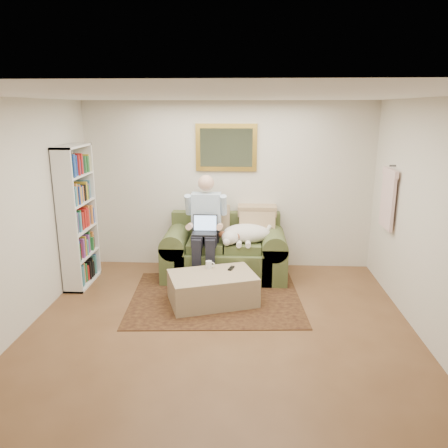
# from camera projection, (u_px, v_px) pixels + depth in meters

# --- Properties ---
(room_shell) EXTENTS (4.51, 5.00, 2.61)m
(room_shell) POSITION_uv_depth(u_px,v_px,m) (220.00, 220.00, 4.78)
(room_shell) COLOR brown
(room_shell) RESTS_ON ground
(rug) EXTENTS (2.37, 1.95, 0.01)m
(rug) POSITION_uv_depth(u_px,v_px,m) (216.00, 298.00, 5.90)
(rug) COLOR black
(rug) RESTS_ON room_shell
(sofa) EXTENTS (1.83, 0.93, 1.10)m
(sofa) POSITION_uv_depth(u_px,v_px,m) (225.00, 256.00, 6.63)
(sofa) COLOR #4D542C
(sofa) RESTS_ON room_shell
(seated_man) EXTENTS (0.60, 0.86, 1.54)m
(seated_man) POSITION_uv_depth(u_px,v_px,m) (205.00, 230.00, 6.36)
(seated_man) COLOR #8CB4D8
(seated_man) RESTS_ON sofa
(laptop) EXTENTS (0.36, 0.28, 0.26)m
(laptop) POSITION_uv_depth(u_px,v_px,m) (205.00, 228.00, 6.28)
(laptop) COLOR black
(laptop) RESTS_ON seated_man
(sleeping_dog) EXTENTS (0.76, 0.47, 0.28)m
(sleeping_dog) POSITION_uv_depth(u_px,v_px,m) (247.00, 233.00, 6.42)
(sleeping_dog) COLOR white
(sleeping_dog) RESTS_ON sofa
(ottoman) EXTENTS (1.25, 1.01, 0.40)m
(ottoman) POSITION_uv_depth(u_px,v_px,m) (212.00, 288.00, 5.72)
(ottoman) COLOR tan
(ottoman) RESTS_ON room_shell
(coffee_mug) EXTENTS (0.08, 0.08, 0.10)m
(coffee_mug) POSITION_uv_depth(u_px,v_px,m) (209.00, 265.00, 5.87)
(coffee_mug) COLOR white
(coffee_mug) RESTS_ON ottoman
(tv_remote) EXTENTS (0.09, 0.16, 0.02)m
(tv_remote) POSITION_uv_depth(u_px,v_px,m) (231.00, 268.00, 5.85)
(tv_remote) COLOR black
(tv_remote) RESTS_ON ottoman
(bookshelf) EXTENTS (0.28, 0.80, 2.00)m
(bookshelf) POSITION_uv_depth(u_px,v_px,m) (77.00, 217.00, 6.17)
(bookshelf) COLOR white
(bookshelf) RESTS_ON room_shell
(wall_mirror) EXTENTS (0.94, 0.04, 0.72)m
(wall_mirror) POSITION_uv_depth(u_px,v_px,m) (226.00, 148.00, 6.67)
(wall_mirror) COLOR gold
(wall_mirror) RESTS_ON room_shell
(hanging_shirt) EXTENTS (0.06, 0.52, 0.90)m
(hanging_shirt) POSITION_uv_depth(u_px,v_px,m) (388.00, 195.00, 5.86)
(hanging_shirt) COLOR beige
(hanging_shirt) RESTS_ON room_shell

